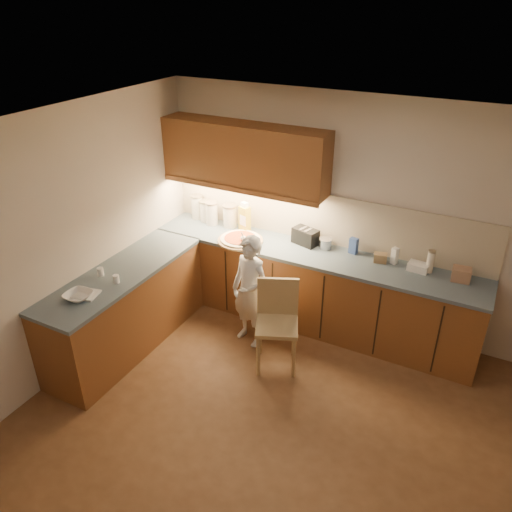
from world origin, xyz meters
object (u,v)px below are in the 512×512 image
object	(u,v)px
pizza_on_board	(240,240)
toaster	(305,236)
child	(250,292)
wooden_chair	(277,317)
oil_jug	(245,218)

from	to	relation	value
pizza_on_board	toaster	distance (m)	0.74
child	toaster	xyz separation A→B (m)	(0.29, 0.79, 0.38)
pizza_on_board	wooden_chair	size ratio (longest dim) A/B	0.56
toaster	wooden_chair	bearing A→B (deg)	-67.64
wooden_chair	oil_jug	size ratio (longest dim) A/B	2.52
child	oil_jug	bearing A→B (deg)	136.95
pizza_on_board	wooden_chair	xyz separation A→B (m)	(0.79, -0.67, -0.40)
child	toaster	distance (m)	0.92
child	toaster	world-z (taller)	child
pizza_on_board	toaster	size ratio (longest dim) A/B	1.64
pizza_on_board	wooden_chair	distance (m)	1.12
child	wooden_chair	world-z (taller)	child
oil_jug	wooden_chair	bearing A→B (deg)	-46.75
oil_jug	toaster	xyz separation A→B (m)	(0.77, 0.02, -0.08)
pizza_on_board	child	distance (m)	0.71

